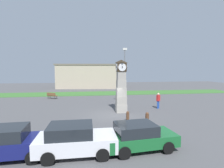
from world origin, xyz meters
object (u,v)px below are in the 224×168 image
at_px(bollard_near_tower, 147,118).
at_px(car_by_building, 139,136).
at_px(pedestrian_near_bench, 158,100).
at_px(bench, 52,95).
at_px(car_navy_sedan, 6,143).
at_px(car_near_tower, 75,139).
at_px(clock_tower, 121,87).
at_px(bollard_mid_row, 128,116).
at_px(street_lamp_near_road, 125,73).

bearing_deg(bollard_near_tower, car_by_building, -114.58).
bearing_deg(bollard_near_tower, pedestrian_near_bench, 58.90).
relative_size(bench, pedestrian_near_bench, 0.94).
xyz_separation_m(car_navy_sedan, pedestrian_near_bench, (11.69, 9.33, 0.21)).
bearing_deg(car_near_tower, car_navy_sedan, 178.94).
bearing_deg(car_near_tower, clock_tower, 64.62).
xyz_separation_m(bollard_mid_row, bench, (-8.55, 12.49, 0.08)).
bearing_deg(car_navy_sedan, bollard_near_tower, 26.67).
bearing_deg(pedestrian_near_bench, bollard_near_tower, -121.10).
bearing_deg(car_by_building, car_navy_sedan, -179.42).
distance_m(clock_tower, street_lamp_near_road, 3.65).
height_order(car_by_building, street_lamp_near_road, street_lamp_near_road).
relative_size(bollard_mid_row, street_lamp_near_road, 0.13).
bearing_deg(bollard_mid_row, bollard_near_tower, -26.29).
bearing_deg(car_near_tower, car_by_building, 2.19).
relative_size(clock_tower, car_by_building, 1.33).
relative_size(car_near_tower, pedestrian_near_bench, 2.32).
bearing_deg(car_navy_sedan, pedestrian_near_bench, 38.59).
distance_m(car_by_building, pedestrian_near_bench, 10.51).
height_order(bollard_near_tower, car_near_tower, car_near_tower).
relative_size(car_near_tower, car_by_building, 1.01).
height_order(car_navy_sedan, bench, car_navy_sedan).
bearing_deg(pedestrian_near_bench, street_lamp_near_road, 146.26).
distance_m(bollard_near_tower, pedestrian_near_bench, 5.82).
xyz_separation_m(clock_tower, bollard_mid_row, (-0.06, -3.27, -2.08)).
xyz_separation_m(clock_tower, pedestrian_near_bench, (4.37, 0.98, -1.52)).
relative_size(bollard_mid_row, car_by_building, 0.22).
relative_size(clock_tower, bollard_mid_row, 6.07).
bearing_deg(bollard_mid_row, clock_tower, 88.87).
distance_m(clock_tower, pedestrian_near_bench, 4.73).
distance_m(bollard_near_tower, bollard_mid_row, 1.61).
bearing_deg(car_navy_sedan, car_near_tower, -1.06).
distance_m(bollard_mid_row, pedestrian_near_bench, 6.17).
distance_m(bollard_mid_row, car_near_tower, 6.48).
xyz_separation_m(bench, pedestrian_near_bench, (12.98, -8.23, 0.47)).
relative_size(bollard_near_tower, bench, 0.56).
xyz_separation_m(clock_tower, car_near_tower, (-3.99, -8.41, -1.72)).
distance_m(clock_tower, bench, 12.77).
height_order(bollard_near_tower, bench, bollard_near_tower).
relative_size(car_navy_sedan, pedestrian_near_bench, 2.52).
xyz_separation_m(car_near_tower, bench, (-4.62, 17.63, -0.27)).
relative_size(car_by_building, street_lamp_near_road, 0.58).
xyz_separation_m(clock_tower, street_lamp_near_road, (1.03, 3.21, 1.40)).
distance_m(bollard_mid_row, car_by_building, 5.05).
height_order(bollard_mid_row, pedestrian_near_bench, pedestrian_near_bench).
height_order(bollard_near_tower, pedestrian_near_bench, pedestrian_near_bench).
bearing_deg(car_navy_sedan, bench, 94.20).
relative_size(bollard_mid_row, car_near_tower, 0.22).
height_order(bollard_mid_row, street_lamp_near_road, street_lamp_near_road).
relative_size(bollard_mid_row, car_navy_sedan, 0.20).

